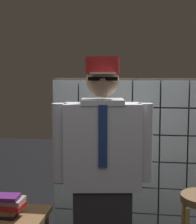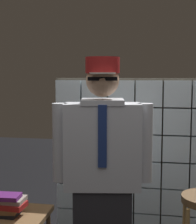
# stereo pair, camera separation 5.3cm
# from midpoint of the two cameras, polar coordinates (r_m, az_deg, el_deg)

# --- Properties ---
(glass_block_wall) EXTENTS (1.57, 0.10, 1.57)m
(glass_block_wall) POSITION_cam_midpoint_polar(r_m,az_deg,el_deg) (3.34, 6.56, -7.94)
(glass_block_wall) COLOR silver
(glass_block_wall) RESTS_ON ground
(standing_person) EXTENTS (0.68, 0.33, 1.70)m
(standing_person) POSITION_cam_midpoint_polar(r_m,az_deg,el_deg) (2.37, 1.40, -10.88)
(standing_person) COLOR #28282D
(standing_person) RESTS_ON ground
(side_table) EXTENTS (0.52, 0.52, 0.52)m
(side_table) POSITION_cam_midpoint_polar(r_m,az_deg,el_deg) (2.82, -13.67, -17.65)
(side_table) COLOR brown
(side_table) RESTS_ON ground
(book_stack) EXTENTS (0.26, 0.19, 0.16)m
(book_stack) POSITION_cam_midpoint_polar(r_m,az_deg,el_deg) (2.77, -14.21, -14.69)
(book_stack) COLOR black
(book_stack) RESTS_ON side_table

